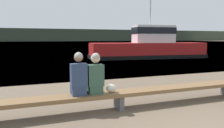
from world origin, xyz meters
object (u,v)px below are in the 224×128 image
at_px(bench_main, 119,94).
at_px(tugboat_red, 149,48).
at_px(person_left, 79,77).
at_px(shopping_bag, 111,88).
at_px(person_right, 95,76).

bearing_deg(bench_main, tugboat_red, 57.12).
distance_m(bench_main, person_left, 1.17).
bearing_deg(bench_main, shopping_bag, -177.93).
xyz_separation_m(person_left, person_right, (0.42, -0.00, 0.00)).
xyz_separation_m(person_right, tugboat_red, (8.92, 12.82, 0.04)).
height_order(bench_main, tugboat_red, tugboat_red).
xyz_separation_m(bench_main, shopping_bag, (-0.21, -0.01, 0.18)).
xyz_separation_m(shopping_bag, tugboat_red, (8.50, 12.83, 0.39)).
relative_size(person_right, shopping_bag, 3.83).
distance_m(bench_main, person_right, 0.82).
relative_size(bench_main, person_right, 7.98).
distance_m(person_left, person_right, 0.42).
bearing_deg(tugboat_red, bench_main, 153.19).
height_order(person_right, shopping_bag, person_right).
bearing_deg(person_right, shopping_bag, -2.46).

